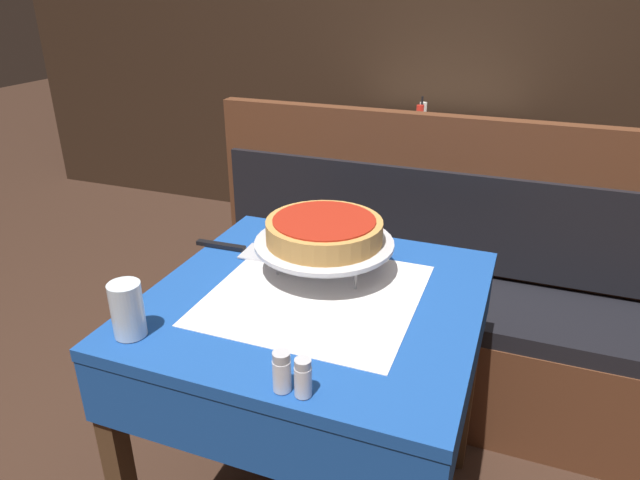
# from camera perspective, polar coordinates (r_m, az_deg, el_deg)

# --- Properties ---
(dining_table_front) EXTENTS (0.78, 0.78, 0.76)m
(dining_table_front) POSITION_cam_1_polar(r_m,az_deg,el_deg) (1.45, -0.46, -9.30)
(dining_table_front) COLOR #194799
(dining_table_front) RESTS_ON ground_plane
(dining_table_rear) EXTENTS (0.83, 0.83, 0.75)m
(dining_table_rear) POSITION_cam_1_polar(r_m,az_deg,el_deg) (2.98, 10.65, 8.57)
(dining_table_rear) COLOR beige
(dining_table_rear) RESTS_ON ground_plane
(booth_bench) EXTENTS (1.68, 0.44, 1.03)m
(booth_bench) POSITION_cam_1_polar(r_m,az_deg,el_deg) (2.17, 9.81, -7.46)
(booth_bench) COLOR brown
(booth_bench) RESTS_ON ground_plane
(back_wall_panel) EXTENTS (6.00, 0.04, 2.40)m
(back_wall_panel) POSITION_cam_1_polar(r_m,az_deg,el_deg) (3.40, 14.23, 19.66)
(back_wall_panel) COLOR black
(back_wall_panel) RESTS_ON ground_plane
(pizza_pan_stand) EXTENTS (0.36, 0.36, 0.09)m
(pizza_pan_stand) POSITION_cam_1_polar(r_m,az_deg,el_deg) (1.46, 0.42, -0.45)
(pizza_pan_stand) COLOR #ADADB2
(pizza_pan_stand) RESTS_ON dining_table_front
(deep_dish_pizza) EXTENTS (0.30, 0.30, 0.06)m
(deep_dish_pizza) POSITION_cam_1_polar(r_m,az_deg,el_deg) (1.44, 0.42, 0.99)
(deep_dish_pizza) COLOR #C68E47
(deep_dish_pizza) RESTS_ON pizza_pan_stand
(pizza_server) EXTENTS (0.27, 0.10, 0.01)m
(pizza_server) POSITION_cam_1_polar(r_m,az_deg,el_deg) (1.61, -7.57, -0.97)
(pizza_server) COLOR #BCBCC1
(pizza_server) RESTS_ON dining_table_front
(water_glass_near) EXTENTS (0.07, 0.07, 0.12)m
(water_glass_near) POSITION_cam_1_polar(r_m,az_deg,el_deg) (1.27, -18.71, -6.61)
(water_glass_near) COLOR silver
(water_glass_near) RESTS_ON dining_table_front
(salt_shaker) EXTENTS (0.04, 0.04, 0.08)m
(salt_shaker) POSITION_cam_1_polar(r_m,az_deg,el_deg) (1.07, -3.85, -12.98)
(salt_shaker) COLOR silver
(salt_shaker) RESTS_ON dining_table_front
(pepper_shaker) EXTENTS (0.03, 0.03, 0.08)m
(pepper_shaker) POSITION_cam_1_polar(r_m,az_deg,el_deg) (1.06, -1.71, -13.59)
(pepper_shaker) COLOR silver
(pepper_shaker) RESTS_ON dining_table_front
(condiment_caddy) EXTENTS (0.12, 0.12, 0.19)m
(condiment_caddy) POSITION_cam_1_polar(r_m,az_deg,el_deg) (2.91, 10.01, 11.29)
(condiment_caddy) COLOR black
(condiment_caddy) RESTS_ON dining_table_rear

